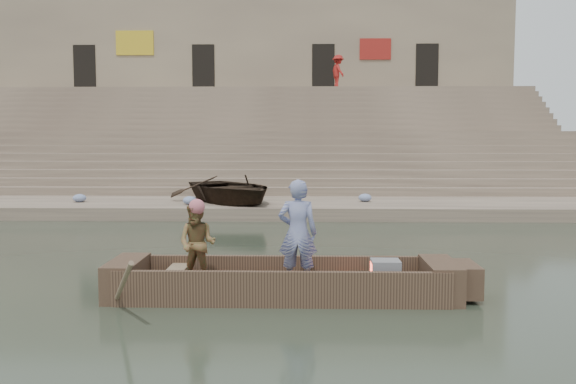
{
  "coord_description": "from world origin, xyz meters",
  "views": [
    {
      "loc": [
        3.88,
        -12.83,
        2.62
      ],
      "look_at": [
        3.54,
        0.62,
        1.4
      ],
      "focal_mm": 38.98,
      "sensor_mm": 36.0,
      "label": 1
    }
  ],
  "objects_px": {
    "standing_man": "(298,233)",
    "pedestrian": "(338,72)",
    "beached_rowboat": "(230,189)",
    "main_rowboat": "(283,290)",
    "television": "(385,272)",
    "rowing_man": "(197,244)"
  },
  "relations": [
    {
      "from": "standing_man",
      "to": "rowing_man",
      "type": "distance_m",
      "value": 1.63
    },
    {
      "from": "television",
      "to": "pedestrian",
      "type": "bearing_deg",
      "value": 88.72
    },
    {
      "from": "rowing_man",
      "to": "standing_man",
      "type": "bearing_deg",
      "value": 10.09
    },
    {
      "from": "main_rowboat",
      "to": "beached_rowboat",
      "type": "xyz_separation_m",
      "value": [
        -2.1,
        10.65,
        0.75
      ]
    },
    {
      "from": "standing_man",
      "to": "television",
      "type": "distance_m",
      "value": 1.56
    },
    {
      "from": "standing_man",
      "to": "television",
      "type": "bearing_deg",
      "value": -170.24
    },
    {
      "from": "main_rowboat",
      "to": "standing_man",
      "type": "bearing_deg",
      "value": -27.6
    },
    {
      "from": "rowing_man",
      "to": "television",
      "type": "distance_m",
      "value": 3.06
    },
    {
      "from": "television",
      "to": "rowing_man",
      "type": "bearing_deg",
      "value": -179.1
    },
    {
      "from": "pedestrian",
      "to": "television",
      "type": "bearing_deg",
      "value": 158.16
    },
    {
      "from": "standing_man",
      "to": "beached_rowboat",
      "type": "distance_m",
      "value": 11.03
    },
    {
      "from": "beached_rowboat",
      "to": "pedestrian",
      "type": "height_order",
      "value": "pedestrian"
    },
    {
      "from": "standing_man",
      "to": "television",
      "type": "height_order",
      "value": "standing_man"
    },
    {
      "from": "standing_man",
      "to": "pedestrian",
      "type": "xyz_separation_m",
      "value": [
        1.96,
        24.84,
        5.03
      ]
    },
    {
      "from": "main_rowboat",
      "to": "rowing_man",
      "type": "distance_m",
      "value": 1.58
    },
    {
      "from": "rowing_man",
      "to": "television",
      "type": "height_order",
      "value": "rowing_man"
    },
    {
      "from": "rowing_man",
      "to": "beached_rowboat",
      "type": "distance_m",
      "value": 10.72
    },
    {
      "from": "main_rowboat",
      "to": "pedestrian",
      "type": "height_order",
      "value": "pedestrian"
    },
    {
      "from": "television",
      "to": "beached_rowboat",
      "type": "xyz_separation_m",
      "value": [
        -3.75,
        10.65,
        0.44
      ]
    },
    {
      "from": "main_rowboat",
      "to": "rowing_man",
      "type": "height_order",
      "value": "rowing_man"
    },
    {
      "from": "rowing_man",
      "to": "pedestrian",
      "type": "distance_m",
      "value": 25.56
    },
    {
      "from": "main_rowboat",
      "to": "television",
      "type": "relative_size",
      "value": 10.87
    }
  ]
}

